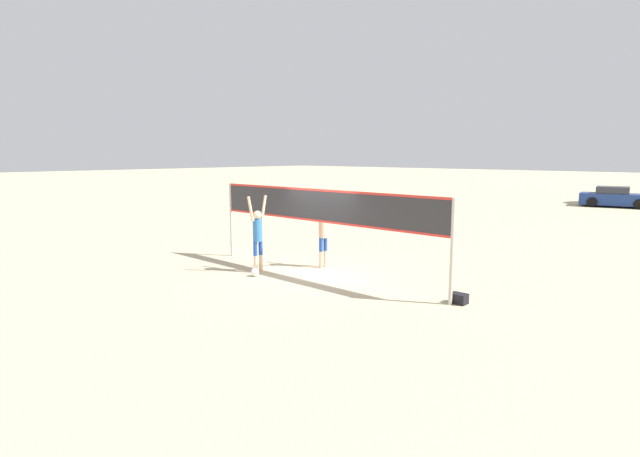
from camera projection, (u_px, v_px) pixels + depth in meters
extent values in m
plane|color=#C6B28C|center=(320.00, 275.00, 14.24)|extent=(200.00, 200.00, 0.00)
cylinder|color=beige|center=(231.00, 220.00, 16.82)|extent=(0.09, 0.09, 2.47)
cylinder|color=beige|center=(452.00, 252.00, 11.31)|extent=(0.09, 0.09, 2.47)
cube|color=#2D2D33|center=(320.00, 206.00, 13.95)|extent=(8.10, 0.02, 0.93)
cube|color=red|center=(320.00, 190.00, 13.88)|extent=(8.10, 0.03, 0.06)
cube|color=red|center=(320.00, 221.00, 14.01)|extent=(8.10, 0.03, 0.06)
cylinder|color=beige|center=(256.00, 264.00, 14.56)|extent=(0.11, 0.11, 0.50)
cylinder|color=#1E47A5|center=(255.00, 249.00, 14.49)|extent=(0.12, 0.12, 0.41)
cylinder|color=beige|center=(261.00, 263.00, 14.70)|extent=(0.11, 0.11, 0.50)
cylinder|color=#1E47A5|center=(261.00, 248.00, 14.64)|extent=(0.12, 0.12, 0.41)
cylinder|color=#3372BF|center=(258.00, 230.00, 14.48)|extent=(0.28, 0.28, 0.65)
sphere|color=beige|center=(257.00, 215.00, 14.42)|extent=(0.25, 0.25, 0.25)
cylinder|color=beige|center=(251.00, 209.00, 14.21)|extent=(0.08, 0.23, 0.72)
cylinder|color=beige|center=(264.00, 208.00, 14.57)|extent=(0.08, 0.23, 0.72)
cylinder|color=beige|center=(325.00, 259.00, 15.32)|extent=(0.11, 0.11, 0.51)
cylinder|color=#1E47A5|center=(325.00, 244.00, 15.25)|extent=(0.12, 0.12, 0.42)
cylinder|color=beige|center=(321.00, 260.00, 15.17)|extent=(0.11, 0.11, 0.51)
cylinder|color=#1E47A5|center=(321.00, 245.00, 15.11)|extent=(0.12, 0.12, 0.42)
cylinder|color=beige|center=(323.00, 227.00, 15.10)|extent=(0.28, 0.28, 0.65)
sphere|color=beige|center=(323.00, 212.00, 15.03)|extent=(0.25, 0.25, 0.25)
cylinder|color=beige|center=(329.00, 205.00, 15.18)|extent=(0.08, 0.23, 0.73)
cylinder|color=beige|center=(318.00, 206.00, 14.83)|extent=(0.08, 0.23, 0.73)
sphere|color=white|center=(255.00, 272.00, 14.13)|extent=(0.24, 0.24, 0.24)
cube|color=black|center=(459.00, 298.00, 11.55)|extent=(0.38, 0.28, 0.24)
cube|color=navy|center=(616.00, 199.00, 32.69)|extent=(4.45, 2.46, 0.76)
cube|color=#2D333D|center=(613.00, 190.00, 32.71)|extent=(2.15, 1.90, 0.45)
cylinder|color=black|center=(639.00, 202.00, 32.70)|extent=(0.67, 0.33, 0.64)
cylinder|color=black|center=(639.00, 204.00, 31.34)|extent=(0.67, 0.33, 0.64)
cylinder|color=black|center=(594.00, 200.00, 34.08)|extent=(0.67, 0.33, 0.64)
cylinder|color=black|center=(592.00, 202.00, 32.72)|extent=(0.67, 0.33, 0.64)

